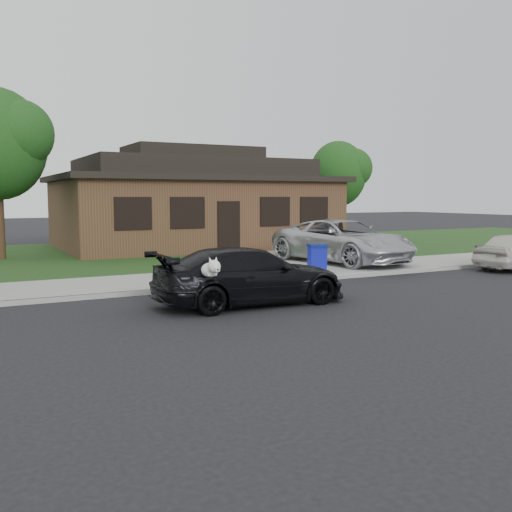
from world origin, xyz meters
TOP-DOWN VIEW (x-y plane):
  - ground at (0.00, 0.00)m, footprint 120.00×120.00m
  - sidewalk at (0.00, 5.00)m, footprint 60.00×3.00m
  - curb at (0.00, 3.50)m, footprint 60.00×0.12m
  - lawn at (0.00, 13.00)m, footprint 60.00×13.00m
  - driveway at (6.00, 10.00)m, footprint 4.50×13.00m
  - sedan at (-0.03, 1.13)m, footprint 4.56×2.18m
  - minivan at (6.15, 6.01)m, footprint 3.38×5.81m
  - recycling_bin at (3.82, 4.14)m, footprint 0.69×0.69m
  - house at (4.00, 15.00)m, footprint 12.60×8.60m
  - tree_0 at (-4.34, 12.88)m, footprint 3.78×3.60m
  - tree_1 at (12.14, 14.40)m, footprint 3.15×3.00m

SIDE VIEW (x-z plane):
  - ground at x=0.00m, z-range 0.00..0.00m
  - sidewalk at x=0.00m, z-range 0.00..0.12m
  - curb at x=0.00m, z-range 0.00..0.12m
  - lawn at x=0.00m, z-range 0.00..0.13m
  - driveway at x=6.00m, z-range 0.00..0.14m
  - recycling_bin at x=3.82m, z-range 0.13..1.03m
  - sedan at x=-0.03m, z-range 0.00..1.32m
  - minivan at x=6.15m, z-range 0.14..1.66m
  - house at x=4.00m, z-range -0.19..4.46m
  - tree_1 at x=12.14m, z-range 1.09..6.34m
  - tree_0 at x=-4.34m, z-range 1.31..7.65m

